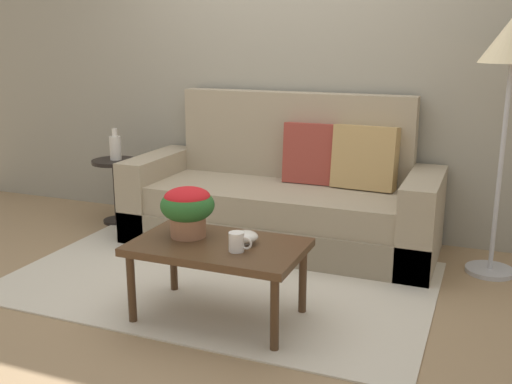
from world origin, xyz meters
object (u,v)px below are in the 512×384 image
at_px(coffee_table, 218,252).
at_px(table_vase, 115,147).
at_px(snack_bowl, 245,237).
at_px(side_table, 115,179).
at_px(potted_plant, 188,207).
at_px(couch, 285,200).
at_px(coffee_mug, 237,242).

relative_size(coffee_table, table_vase, 3.60).
relative_size(coffee_table, snack_bowl, 6.54).
distance_m(side_table, table_vase, 0.27).
xyz_separation_m(side_table, potted_plant, (1.35, -1.23, 0.24)).
height_order(couch, coffee_mug, couch).
relative_size(couch, table_vase, 8.84).
xyz_separation_m(coffee_mug, table_vase, (-1.69, 1.37, 0.15)).
distance_m(couch, table_vase, 1.50).
bearing_deg(couch, potted_plant, -95.78).
height_order(couch, table_vase, couch).
xyz_separation_m(couch, coffee_mug, (0.22, -1.39, 0.16)).
xyz_separation_m(potted_plant, coffee_mug, (0.35, -0.12, -0.12)).
height_order(potted_plant, coffee_mug, potted_plant).
distance_m(coffee_table, side_table, 2.01).
bearing_deg(coffee_table, potted_plant, 166.43).
bearing_deg(couch, coffee_mug, -80.85).
bearing_deg(side_table, snack_bowl, -36.06).
bearing_deg(coffee_table, coffee_mug, -26.68).
xyz_separation_m(couch, table_vase, (-1.47, -0.02, 0.31)).
distance_m(coffee_table, coffee_mug, 0.19).
distance_m(couch, potted_plant, 1.30).
height_order(coffee_mug, table_vase, table_vase).
distance_m(side_table, potted_plant, 1.84).
distance_m(coffee_mug, snack_bowl, 0.13).
xyz_separation_m(potted_plant, snack_bowl, (0.34, 0.00, -0.13)).
height_order(snack_bowl, table_vase, table_vase).
xyz_separation_m(coffee_table, potted_plant, (-0.21, 0.05, 0.22)).
relative_size(coffee_mug, table_vase, 0.50).
relative_size(side_table, potted_plant, 1.79).
height_order(side_table, coffee_mug, coffee_mug).
bearing_deg(coffee_mug, potted_plant, 160.71).
relative_size(snack_bowl, table_vase, 0.55).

